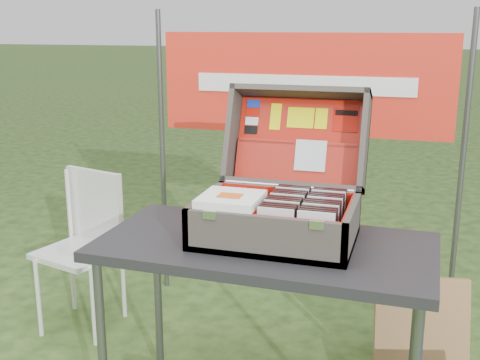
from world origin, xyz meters
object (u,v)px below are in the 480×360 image
(table, at_px, (264,336))
(cardboard_box, at_px, (421,325))
(suitcase, at_px, (280,170))
(chair, at_px, (80,254))

(table, distance_m, cardboard_box, 0.89)
(suitcase, xyz_separation_m, cardboard_box, (0.58, 0.53, -0.84))
(suitcase, bearing_deg, chair, 160.09)
(table, relative_size, cardboard_box, 2.81)
(table, distance_m, suitcase, 0.68)
(table, bearing_deg, cardboard_box, 46.43)
(chair, bearing_deg, table, -8.80)
(suitcase, distance_m, cardboard_box, 1.15)
(table, height_order, chair, chair)
(cardboard_box, bearing_deg, table, -143.85)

